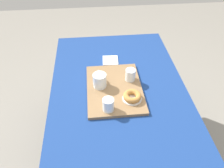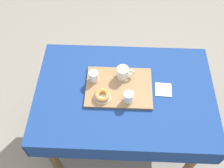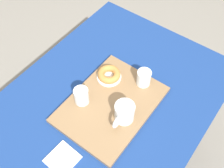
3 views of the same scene
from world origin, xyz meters
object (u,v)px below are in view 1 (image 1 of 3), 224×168
tea_mug_left (100,81)px  donut_plate_left (132,98)px  water_glass_far (130,75)px  sugar_donut_left (132,96)px  paper_napkin (110,60)px  water_glass_near (108,105)px  dining_table (118,96)px  serving_tray (114,88)px

tea_mug_left → donut_plate_left: tea_mug_left is taller
water_glass_far → sugar_donut_left: water_glass_far is taller
tea_mug_left → paper_napkin: bearing=162.1°
water_glass_near → paper_napkin: water_glass_near is taller
dining_table → water_glass_far: 0.18m
sugar_donut_left → tea_mug_left: bearing=-126.9°
water_glass_far → paper_napkin: (-0.24, -0.10, -0.05)m
dining_table → tea_mug_left: (0.02, -0.12, 0.16)m
donut_plate_left → paper_napkin: 0.43m
water_glass_far → donut_plate_left: 0.18m
dining_table → water_glass_near: (0.22, -0.08, 0.15)m
dining_table → sugar_donut_left: (0.15, 0.06, 0.14)m
tea_mug_left → water_glass_far: size_ratio=1.65×
donut_plate_left → sugar_donut_left: sugar_donut_left is taller
serving_tray → paper_napkin: (-0.31, 0.00, -0.01)m
serving_tray → water_glass_far: size_ratio=5.97×
tea_mug_left → water_glass_far: bearing=101.4°
dining_table → serving_tray: bearing=-34.2°
water_glass_near → paper_napkin: size_ratio=0.68×
tea_mug_left → water_glass_far: (-0.04, 0.20, -0.01)m
dining_table → tea_mug_left: 0.20m
dining_table → paper_napkin: bearing=-174.8°
dining_table → tea_mug_left: bearing=-81.9°
serving_tray → sugar_donut_left: (0.11, 0.09, 0.03)m
tea_mug_left → water_glass_near: tea_mug_left is taller
dining_table → tea_mug_left: size_ratio=9.87×
tea_mug_left → sugar_donut_left: tea_mug_left is taller
serving_tray → paper_napkin: serving_tray is taller
dining_table → water_glass_near: water_glass_near is taller
dining_table → donut_plate_left: donut_plate_left is taller
sugar_donut_left → donut_plate_left: bearing=0.0°
serving_tray → water_glass_far: 0.13m
donut_plate_left → sugar_donut_left: 0.02m
donut_plate_left → paper_napkin: donut_plate_left is taller
water_glass_near → sugar_donut_left: water_glass_near is taller
water_glass_near → sugar_donut_left: 0.16m
tea_mug_left → donut_plate_left: size_ratio=1.10×
serving_tray → tea_mug_left: tea_mug_left is taller
tea_mug_left → water_glass_near: (0.20, 0.03, -0.01)m
dining_table → sugar_donut_left: bearing=22.9°
tea_mug_left → water_glass_near: 0.21m
serving_tray → water_glass_near: size_ratio=5.97×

